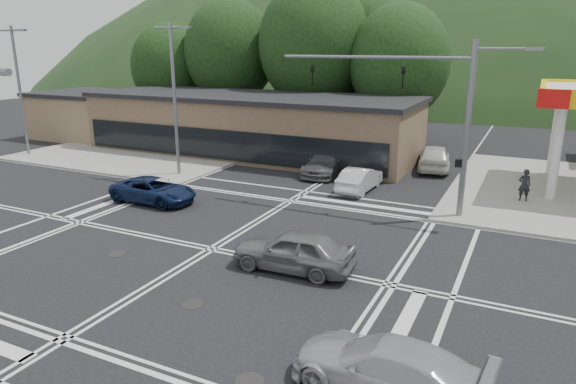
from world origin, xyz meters
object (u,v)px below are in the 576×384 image
at_px(pedestrian, 524,185).
at_px(car_northbound, 327,163).
at_px(car_blue_west, 154,190).
at_px(car_grey_center, 294,250).
at_px(car_queue_a, 360,179).
at_px(car_queue_b, 434,157).
at_px(car_silver_east, 387,368).

bearing_deg(pedestrian, car_northbound, -21.62).
distance_m(car_blue_west, car_grey_center, 10.81).
distance_m(car_queue_a, car_northbound, 4.06).
height_order(car_blue_west, car_queue_a, car_queue_a).
height_order(car_queue_a, car_northbound, car_northbound).
distance_m(car_queue_a, pedestrian, 8.32).
bearing_deg(car_queue_b, car_silver_east, 88.21).
relative_size(car_grey_center, car_northbound, 0.88).
relative_size(car_blue_west, car_grey_center, 1.03).
distance_m(car_silver_east, car_northbound, 20.92).
relative_size(car_grey_center, pedestrian, 2.67).
bearing_deg(car_grey_center, pedestrian, 147.40).
bearing_deg(car_grey_center, car_blue_west, -116.14).
relative_size(car_grey_center, car_queue_a, 1.10).
bearing_deg(pedestrian, car_queue_b, -59.71).
bearing_deg(car_northbound, pedestrian, -9.73).
bearing_deg(car_grey_center, car_queue_b, 172.12).
relative_size(car_blue_west, car_silver_east, 0.98).
bearing_deg(car_queue_b, car_queue_a, 58.13).
height_order(car_blue_west, car_grey_center, car_grey_center).
height_order(car_queue_b, pedestrian, pedestrian).
bearing_deg(car_silver_east, car_queue_b, -166.58).
relative_size(car_silver_east, car_queue_b, 0.96).
relative_size(car_grey_center, car_silver_east, 0.95).
bearing_deg(car_queue_b, car_grey_center, 75.08).
height_order(car_grey_center, car_silver_east, car_grey_center).
relative_size(car_blue_west, car_queue_b, 0.94).
bearing_deg(car_northbound, car_queue_b, 32.51).
bearing_deg(car_queue_a, car_blue_west, 39.75).
distance_m(car_northbound, pedestrian, 11.33).
relative_size(car_blue_west, car_queue_a, 1.14).
xyz_separation_m(car_blue_west, car_queue_a, (8.75, 6.70, 0.02)).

